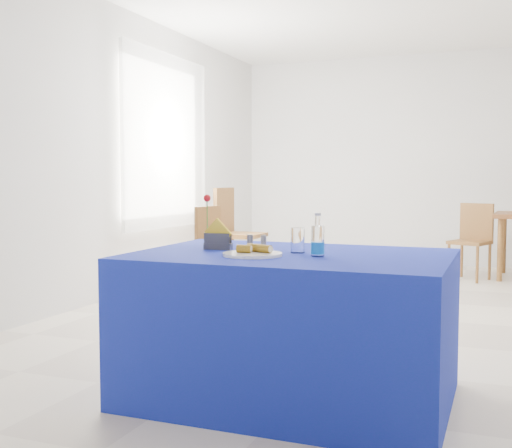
# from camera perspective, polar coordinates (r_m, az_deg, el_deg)

# --- Properties ---
(floor) EXTENTS (7.00, 7.00, 0.00)m
(floor) POSITION_cam_1_polar(r_m,az_deg,el_deg) (5.51, 10.48, -8.02)
(floor) COLOR beige
(floor) RESTS_ON ground
(room_shell) EXTENTS (7.00, 7.00, 7.00)m
(room_shell) POSITION_cam_1_polar(r_m,az_deg,el_deg) (5.43, 10.71, 10.35)
(room_shell) COLOR silver
(room_shell) RESTS_ON ground
(window_pane) EXTENTS (0.04, 1.50, 1.60)m
(window_pane) POSITION_cam_1_polar(r_m,az_deg,el_deg) (7.03, -8.40, 7.29)
(window_pane) COLOR white
(window_pane) RESTS_ON room_shell
(curtain) EXTENTS (0.04, 1.75, 1.85)m
(curtain) POSITION_cam_1_polar(r_m,az_deg,el_deg) (6.99, -7.89, 7.31)
(curtain) COLOR white
(curtain) RESTS_ON room_shell
(plate) EXTENTS (0.30, 0.30, 0.01)m
(plate) POSITION_cam_1_polar(r_m,az_deg,el_deg) (3.20, -0.32, -2.71)
(plate) COLOR white
(plate) RESTS_ON blue_table
(drinking_glass) EXTENTS (0.07, 0.07, 0.13)m
(drinking_glass) POSITION_cam_1_polar(r_m,az_deg,el_deg) (3.34, 3.72, -1.45)
(drinking_glass) COLOR white
(drinking_glass) RESTS_ON blue_table
(salt_shaker) EXTENTS (0.03, 0.03, 0.08)m
(salt_shaker) POSITION_cam_1_polar(r_m,az_deg,el_deg) (3.42, 0.67, -1.69)
(salt_shaker) COLOR slate
(salt_shaker) RESTS_ON blue_table
(pepper_shaker) EXTENTS (0.03, 0.03, 0.08)m
(pepper_shaker) POSITION_cam_1_polar(r_m,az_deg,el_deg) (3.45, -0.54, -1.65)
(pepper_shaker) COLOR slate
(pepper_shaker) RESTS_ON blue_table
(blue_table) EXTENTS (1.60, 1.10, 0.76)m
(blue_table) POSITION_cam_1_polar(r_m,az_deg,el_deg) (3.38, 3.13, -9.03)
(blue_table) COLOR #102495
(blue_table) RESTS_ON floor
(water_bottle) EXTENTS (0.07, 0.07, 0.21)m
(water_bottle) POSITION_cam_1_polar(r_m,az_deg,el_deg) (3.20, 5.50, -1.58)
(water_bottle) COLOR white
(water_bottle) RESTS_ON blue_table
(napkin_holder) EXTENTS (0.16, 0.08, 0.17)m
(napkin_holder) POSITION_cam_1_polar(r_m,az_deg,el_deg) (3.49, -3.39, -1.47)
(napkin_holder) COLOR #343539
(napkin_holder) RESTS_ON blue_table
(rose_vase) EXTENTS (0.04, 0.04, 0.29)m
(rose_vase) POSITION_cam_1_polar(r_m,az_deg,el_deg) (3.74, -4.36, 0.22)
(rose_vase) COLOR #25252A
(rose_vase) RESTS_ON blue_table
(chair_bg_left) EXTENTS (0.50, 0.50, 0.87)m
(chair_bg_left) POSITION_cam_1_polar(r_m,az_deg,el_deg) (7.70, 18.71, -0.99)
(chair_bg_left) COLOR brown
(chair_bg_left) RESTS_ON floor
(chair_win_a) EXTENTS (0.45, 0.45, 0.89)m
(chair_win_a) POSITION_cam_1_polar(r_m,az_deg,el_deg) (6.10, -3.51, -1.93)
(chair_win_a) COLOR brown
(chair_win_a) RESTS_ON floor
(chair_win_b) EXTENTS (0.47, 0.47, 1.05)m
(chair_win_b) POSITION_cam_1_polar(r_m,az_deg,el_deg) (7.19, -2.01, -0.28)
(chair_win_b) COLOR brown
(chair_win_b) RESTS_ON floor
(banana_pieces) EXTENTS (0.18, 0.11, 0.04)m
(banana_pieces) POSITION_cam_1_polar(r_m,az_deg,el_deg) (3.22, -0.14, -2.17)
(banana_pieces) COLOR gold
(banana_pieces) RESTS_ON plate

